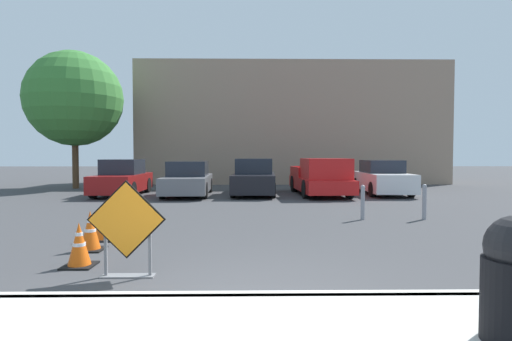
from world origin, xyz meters
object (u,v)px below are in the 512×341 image
traffic_cone_fourth (111,215)px  parked_car_fourth (382,178)px  traffic_cone_third (104,223)px  road_closed_sign (127,227)px  parked_car_second (188,180)px  parked_car_third (254,178)px  traffic_cone_second (90,231)px  pickup_truck (321,179)px  traffic_cone_nearest (79,245)px  parked_car_nearest (122,179)px  bollard_second (424,201)px  bollard_nearest (363,201)px

traffic_cone_fourth → parked_car_fourth: (9.17, 8.66, 0.34)m
traffic_cone_third → traffic_cone_fourth: 1.03m
road_closed_sign → parked_car_second: (-0.94, 11.68, -0.05)m
parked_car_third → traffic_cone_second: bearing=75.8°
road_closed_sign → pickup_truck: 12.52m
traffic_cone_nearest → traffic_cone_fourth: traffic_cone_fourth is taller
traffic_cone_fourth → parked_car_second: (0.53, 8.12, 0.31)m
traffic_cone_third → parked_car_fourth: (8.96, 9.67, 0.34)m
traffic_cone_nearest → traffic_cone_second: bearing=103.3°
parked_car_third → pickup_truck: 2.93m
parked_car_nearest → traffic_cone_third: bearing=104.7°
traffic_cone_nearest → traffic_cone_second: 1.10m
parked_car_second → parked_car_third: size_ratio=1.03×
road_closed_sign → parked_car_third: parked_car_third is taller
traffic_cone_second → parked_car_fourth: parked_car_fourth is taller
parked_car_nearest → bollard_second: (10.30, -6.79, -0.21)m
traffic_cone_second → bollard_nearest: (5.98, 3.38, 0.14)m
road_closed_sign → pickup_truck: size_ratio=0.27×
pickup_truck → traffic_cone_fourth: bearing=49.0°
traffic_cone_fourth → parked_car_third: size_ratio=0.17×
traffic_cone_third → traffic_cone_fourth: traffic_cone_fourth is taller
road_closed_sign → bollard_second: 8.21m
traffic_cone_second → traffic_cone_fourth: bearing=98.7°
traffic_cone_second → parked_car_nearest: parked_car_nearest is taller
traffic_cone_third → parked_car_nearest: 9.63m
traffic_cone_second → traffic_cone_fourth: traffic_cone_fourth is taller
traffic_cone_second → bollard_second: 8.37m
road_closed_sign → traffic_cone_fourth: bearing=112.5°
traffic_cone_fourth → parked_car_nearest: parked_car_nearest is taller
bollard_nearest → parked_car_nearest: bearing=141.8°
traffic_cone_second → bollard_second: size_ratio=0.76×
road_closed_sign → parked_car_nearest: (-3.83, 11.82, -0.01)m
traffic_cone_nearest → traffic_cone_second: size_ratio=0.95×
pickup_truck → bollard_second: bearing=101.4°
bollard_nearest → bollard_second: bollard_second is taller
parked_car_nearest → parked_car_fourth: parked_car_nearest is taller
parked_car_nearest → parked_car_second: bearing=176.4°
traffic_cone_nearest → parked_car_second: (-0.02, 11.10, 0.34)m
traffic_cone_third → pickup_truck: (6.10, 9.01, 0.37)m
road_closed_sign → traffic_cone_second: road_closed_sign is taller
parked_car_fourth → bollard_nearest: 7.75m
traffic_cone_second → pickup_truck: pickup_truck is taller
traffic_cone_third → bollard_nearest: (6.06, 2.49, 0.14)m
parked_car_nearest → parked_car_third: size_ratio=0.94×
road_closed_sign → bollard_nearest: 6.96m
traffic_cone_fourth → bollard_second: (7.95, 1.48, 0.14)m
traffic_cone_third → parked_car_second: 9.15m
traffic_cone_third → pickup_truck: 10.88m
traffic_cone_nearest → traffic_cone_second: (-0.25, 1.07, 0.02)m
traffic_cone_nearest → traffic_cone_third: traffic_cone_third is taller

